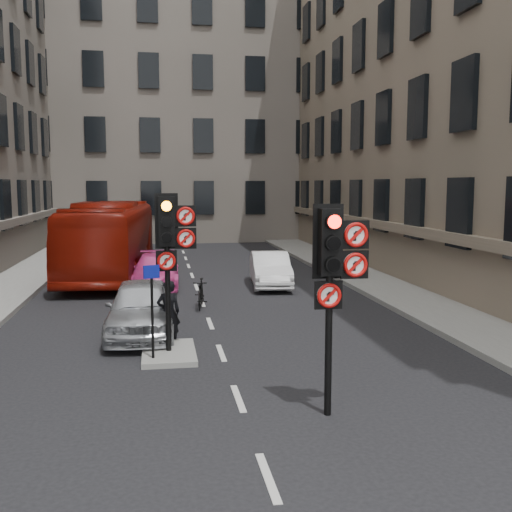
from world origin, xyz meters
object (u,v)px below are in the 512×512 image
object	(u,v)px
car_silver	(141,308)
car_pink	(155,271)
car_white	(270,269)
signal_far	(171,238)
bus_red	(111,239)
motorcycle	(201,293)
signal_near	(335,264)
info_sign	(152,298)
motorcyclist	(168,312)

from	to	relation	value
car_silver	car_pink	xyz separation A→B (m)	(0.34, 7.33, -0.10)
car_silver	car_pink	size ratio (longest dim) A/B	0.99
car_white	car_silver	bearing A→B (deg)	-118.98
signal_far	car_silver	xyz separation A→B (m)	(-0.75, 2.01, -1.98)
signal_far	car_silver	bearing A→B (deg)	110.50
car_silver	bus_red	distance (m)	10.72
car_white	car_pink	bearing A→B (deg)	178.56
car_pink	motorcycle	bearing A→B (deg)	-69.45
signal_far	bus_red	bearing A→B (deg)	100.26
signal_near	info_sign	world-z (taller)	signal_near
bus_red	car_pink	bearing A→B (deg)	-56.48
signal_near	motorcyclist	xyz separation A→B (m)	(-2.67, 5.01, -1.79)
car_pink	motorcyclist	xyz separation A→B (m)	(0.35, -8.33, 0.17)
bus_red	motorcyclist	world-z (taller)	bus_red
motorcyclist	info_sign	xyz separation A→B (m)	(-0.37, -1.56, 0.65)
car_silver	info_sign	xyz separation A→B (m)	(0.31, -2.56, 0.73)
car_silver	car_white	world-z (taller)	car_silver
signal_far	info_sign	xyz separation A→B (m)	(-0.44, -0.56, -1.26)
motorcycle	motorcyclist	size ratio (longest dim) A/B	0.96
motorcyclist	signal_near	bearing A→B (deg)	106.79
car_silver	car_pink	world-z (taller)	car_silver
signal_near	bus_red	world-z (taller)	signal_near
signal_far	info_sign	bearing A→B (deg)	-128.14
car_pink	signal_near	bearing A→B (deg)	-75.77
info_sign	signal_far	bearing A→B (deg)	32.63
car_silver	car_white	size ratio (longest dim) A/B	1.07
car_pink	motorcycle	world-z (taller)	car_pink
signal_far	car_white	xyz separation A→B (m)	(3.93, 8.81, -2.05)
motorcyclist	info_sign	size ratio (longest dim) A/B	0.77
signal_near	car_silver	world-z (taller)	signal_near
car_white	info_sign	distance (m)	10.36
signal_near	info_sign	bearing A→B (deg)	131.39
car_silver	motorcyclist	world-z (taller)	motorcyclist
car_silver	info_sign	world-z (taller)	info_sign
car_silver	bus_red	size ratio (longest dim) A/B	0.37
car_pink	car_silver	bearing A→B (deg)	-91.13
signal_far	motorcyclist	xyz separation A→B (m)	(-0.07, 1.01, -1.91)
bus_red	car_silver	bearing A→B (deg)	-78.18
car_silver	car_white	distance (m)	8.26
motorcyclist	car_silver	bearing A→B (deg)	-66.87
bus_red	signal_near	bearing A→B (deg)	-70.00
car_pink	info_sign	size ratio (longest dim) A/B	2.08
info_sign	car_silver	bearing A→B (deg)	77.76
signal_near	motorcycle	bearing A→B (deg)	99.77
signal_near	car_pink	bearing A→B (deg)	102.73
info_sign	car_pink	bearing A→B (deg)	70.63
car_silver	car_white	bearing A→B (deg)	57.12
signal_near	car_pink	xyz separation A→B (m)	(-3.01, 13.34, -1.96)
car_pink	info_sign	world-z (taller)	info_sign
car_white	motorcyclist	bearing A→B (deg)	-111.57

